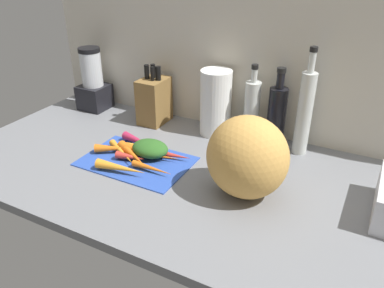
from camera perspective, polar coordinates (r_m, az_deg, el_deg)
name	(u,v)px	position (r cm, az deg, el deg)	size (l,w,h in cm)	color
ground_plane	(196,176)	(125.54, 0.56, -4.85)	(170.00, 80.00, 3.00)	slate
wall_back	(244,54)	(145.59, 7.73, 13.18)	(170.00, 3.00, 60.00)	beige
cutting_board	(136,161)	(131.75, -8.30, -2.49)	(36.55, 24.36, 0.80)	#2D51B7
carrot_0	(132,154)	(131.72, -8.91, -1.52)	(3.30, 3.30, 16.75)	orange
carrot_1	(145,153)	(131.92, -6.96, -1.27)	(3.50, 3.50, 16.84)	orange
carrot_2	(141,142)	(139.43, -7.62, 0.28)	(3.08, 3.08, 17.26)	#B2264C
carrot_3	(122,152)	(134.40, -10.37, -1.23)	(2.40, 2.40, 17.65)	orange
carrot_4	(148,148)	(135.53, -6.56, -0.57)	(2.82, 2.82, 15.35)	orange
carrot_5	(155,156)	(131.04, -5.46, -1.73)	(2.19, 2.19, 16.70)	orange
carrot_6	(121,168)	(124.62, -10.54, -3.53)	(3.24, 3.24, 17.34)	orange
carrot_7	(152,168)	(123.91, -5.96, -3.65)	(2.20, 2.20, 14.69)	orange
carrot_8	(176,156)	(130.47, -2.40, -1.78)	(2.11, 2.11, 10.53)	red
carrot_9	(131,157)	(130.80, -9.14, -1.92)	(2.70, 2.70, 10.44)	red
carrot_10	(114,148)	(136.81, -11.56, -0.64)	(3.06, 3.06, 13.20)	orange
carrot_greens_pile	(150,148)	(132.16, -6.24, -0.67)	(13.09, 10.07, 5.54)	#2D6023
winter_squash	(247,157)	(109.70, 8.22, -1.98)	(23.76, 21.53, 24.58)	gold
knife_block	(154,100)	(156.86, -5.67, 6.53)	(9.62, 13.21, 23.90)	olive
blender_appliance	(93,83)	(174.82, -14.51, 8.77)	(11.98, 11.98, 27.13)	black
paper_towel_roll	(216,103)	(145.46, 3.53, 6.13)	(11.74, 11.74, 25.14)	white
bottle_0	(252,110)	(142.35, 8.86, 5.01)	(5.73, 5.73, 28.87)	silver
bottle_1	(277,115)	(140.78, 12.48, 4.28)	(6.69, 6.69, 28.74)	black
bottle_2	(305,112)	(135.17, 16.40, 4.63)	(5.17, 5.17, 37.52)	silver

